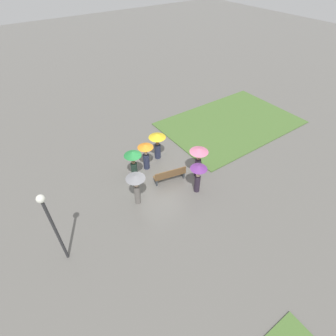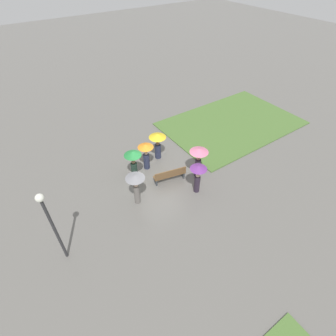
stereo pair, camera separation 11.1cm
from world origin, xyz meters
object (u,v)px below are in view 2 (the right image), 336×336
at_px(park_bench, 170,175).
at_px(crowd_person_purple, 198,174).
at_px(crowd_person_grey, 136,183).
at_px(crowd_person_green, 133,161).
at_px(crowd_person_pink, 199,157).
at_px(crowd_person_orange, 146,153).
at_px(crowd_person_yellow, 158,141).
at_px(lamp_post, 50,220).

height_order(park_bench, crowd_person_purple, crowd_person_purple).
distance_m(crowd_person_purple, crowd_person_grey, 3.31).
bearing_deg(crowd_person_green, crowd_person_purple, -66.88).
distance_m(park_bench, crowd_person_pink, 1.92).
bearing_deg(crowd_person_orange, crowd_person_grey, -167.70).
relative_size(crowd_person_purple, crowd_person_yellow, 1.03).
distance_m(crowd_person_yellow, crowd_person_green, 2.35).
bearing_deg(crowd_person_pink, crowd_person_yellow, 58.58).
bearing_deg(crowd_person_grey, lamp_post, -179.11).
relative_size(lamp_post, crowd_person_grey, 2.04).
height_order(park_bench, crowd_person_pink, crowd_person_pink).
bearing_deg(crowd_person_yellow, crowd_person_orange, -108.17).
bearing_deg(crowd_person_green, crowd_person_yellow, 6.02).
height_order(lamp_post, crowd_person_purple, lamp_post).
bearing_deg(lamp_post, crowd_person_yellow, -153.31).
bearing_deg(crowd_person_grey, crowd_person_green, 52.56).
height_order(crowd_person_orange, crowd_person_grey, crowd_person_grey).
height_order(crowd_person_purple, crowd_person_orange, crowd_person_purple).
height_order(lamp_post, crowd_person_orange, lamp_post).
bearing_deg(crowd_person_purple, crowd_person_pink, -80.70).
xyz_separation_m(crowd_person_pink, crowd_person_orange, (2.11, -2.26, -0.28)).
xyz_separation_m(crowd_person_purple, crowd_person_pink, (-0.84, -0.99, 0.10)).
xyz_separation_m(crowd_person_yellow, crowd_person_pink, (-0.99, 2.72, 0.14)).
height_order(crowd_person_yellow, crowd_person_green, crowd_person_green).
bearing_deg(crowd_person_grey, park_bench, -3.78).
distance_m(crowd_person_purple, crowd_person_orange, 3.49).
xyz_separation_m(park_bench, crowd_person_grey, (2.34, 0.36, 0.92)).
distance_m(lamp_post, crowd_person_purple, 7.38).
bearing_deg(crowd_person_pink, crowd_person_green, 98.56).
distance_m(crowd_person_green, crowd_person_grey, 1.87).
bearing_deg(crowd_person_purple, crowd_person_green, -0.98).
bearing_deg(crowd_person_pink, park_bench, 111.35).
distance_m(lamp_post, crowd_person_green, 5.76).
bearing_deg(crowd_person_yellow, park_bench, -56.36).
bearing_deg(crowd_person_purple, lamp_post, 48.48).
height_order(crowd_person_pink, crowd_person_grey, crowd_person_pink).
distance_m(crowd_person_yellow, crowd_person_orange, 1.22).
bearing_deg(crowd_person_green, crowd_person_pink, -46.37).
relative_size(lamp_post, crowd_person_green, 2.00).
relative_size(crowd_person_green, crowd_person_orange, 1.13).
distance_m(crowd_person_yellow, crowd_person_grey, 3.93).
distance_m(park_bench, crowd_person_grey, 2.54).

